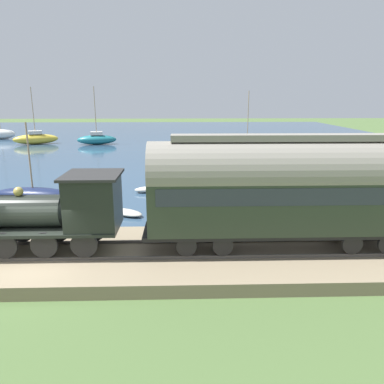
{
  "coord_description": "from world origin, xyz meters",
  "views": [
    {
      "loc": [
        -12.77,
        -5.07,
        6.35
      ],
      "look_at": [
        7.14,
        -5.7,
        1.25
      ],
      "focal_mm": 35.0,
      "sensor_mm": 36.0,
      "label": 1
    }
  ],
  "objects_px": {
    "steam_locomotive": "(61,208)",
    "sailboat_white": "(1,134)",
    "sailboat_teal": "(97,139)",
    "rowboat_near_shore": "(149,189)",
    "sailboat_navy": "(33,194)",
    "passenger_coach": "(285,187)",
    "sailboat_brown": "(247,145)",
    "rowboat_off_pier": "(126,212)",
    "sailboat_yellow": "(36,139)"
  },
  "relations": [
    {
      "from": "steam_locomotive",
      "to": "sailboat_white",
      "type": "distance_m",
      "value": 50.37
    },
    {
      "from": "sailboat_teal",
      "to": "rowboat_near_shore",
      "type": "bearing_deg",
      "value": -170.74
    },
    {
      "from": "steam_locomotive",
      "to": "sailboat_navy",
      "type": "xyz_separation_m",
      "value": [
        9.18,
        4.66,
        -1.8
      ]
    },
    {
      "from": "sailboat_navy",
      "to": "sailboat_white",
      "type": "bearing_deg",
      "value": 34.5
    },
    {
      "from": "steam_locomotive",
      "to": "sailboat_white",
      "type": "bearing_deg",
      "value": 27.06
    },
    {
      "from": "steam_locomotive",
      "to": "rowboat_near_shore",
      "type": "height_order",
      "value": "steam_locomotive"
    },
    {
      "from": "sailboat_teal",
      "to": "rowboat_near_shore",
      "type": "height_order",
      "value": "sailboat_teal"
    },
    {
      "from": "sailboat_white",
      "to": "rowboat_near_shore",
      "type": "xyz_separation_m",
      "value": [
        -33.68,
        -25.28,
        -0.58
      ]
    },
    {
      "from": "steam_locomotive",
      "to": "sailboat_navy",
      "type": "relative_size",
      "value": 1.16
    },
    {
      "from": "passenger_coach",
      "to": "sailboat_white",
      "type": "height_order",
      "value": "sailboat_white"
    },
    {
      "from": "sailboat_brown",
      "to": "rowboat_off_pier",
      "type": "xyz_separation_m",
      "value": [
        -26.14,
        11.25,
        -0.33
      ]
    },
    {
      "from": "sailboat_navy",
      "to": "sailboat_brown",
      "type": "distance_m",
      "value": 28.9
    },
    {
      "from": "sailboat_navy",
      "to": "rowboat_near_shore",
      "type": "distance_m",
      "value": 7.32
    },
    {
      "from": "passenger_coach",
      "to": "rowboat_off_pier",
      "type": "distance_m",
      "value": 9.69
    },
    {
      "from": "steam_locomotive",
      "to": "passenger_coach",
      "type": "distance_m",
      "value": 8.54
    },
    {
      "from": "sailboat_white",
      "to": "rowboat_off_pier",
      "type": "bearing_deg",
      "value": -160.75
    },
    {
      "from": "rowboat_off_pier",
      "to": "sailboat_navy",
      "type": "bearing_deg",
      "value": 96.55
    },
    {
      "from": "steam_locomotive",
      "to": "sailboat_brown",
      "type": "distance_m",
      "value": 34.71
    },
    {
      "from": "passenger_coach",
      "to": "sailboat_brown",
      "type": "distance_m",
      "value": 32.6
    },
    {
      "from": "passenger_coach",
      "to": "sailboat_navy",
      "type": "distance_m",
      "value": 16.26
    },
    {
      "from": "rowboat_near_shore",
      "to": "steam_locomotive",
      "type": "bearing_deg",
      "value": 157.11
    },
    {
      "from": "rowboat_off_pier",
      "to": "steam_locomotive",
      "type": "bearing_deg",
      "value": -160.97
    },
    {
      "from": "steam_locomotive",
      "to": "sailboat_white",
      "type": "xyz_separation_m",
      "value": [
        44.84,
        22.9,
        -1.47
      ]
    },
    {
      "from": "sailboat_brown",
      "to": "rowboat_near_shore",
      "type": "xyz_separation_m",
      "value": [
        -21.07,
        10.4,
        -0.29
      ]
    },
    {
      "from": "sailboat_navy",
      "to": "sailboat_yellow",
      "type": "xyz_separation_m",
      "value": [
        29.09,
        10.55,
        0.31
      ]
    },
    {
      "from": "sailboat_yellow",
      "to": "rowboat_off_pier",
      "type": "height_order",
      "value": "sailboat_yellow"
    },
    {
      "from": "sailboat_brown",
      "to": "rowboat_near_shore",
      "type": "relative_size",
      "value": 3.4
    },
    {
      "from": "sailboat_teal",
      "to": "sailboat_navy",
      "type": "bearing_deg",
      "value": 174.45
    },
    {
      "from": "sailboat_navy",
      "to": "rowboat_off_pier",
      "type": "distance_m",
      "value": 6.93
    },
    {
      "from": "steam_locomotive",
      "to": "sailboat_yellow",
      "type": "bearing_deg",
      "value": 21.68
    },
    {
      "from": "sailboat_navy",
      "to": "sailboat_white",
      "type": "distance_m",
      "value": 40.05
    },
    {
      "from": "passenger_coach",
      "to": "sailboat_yellow",
      "type": "height_order",
      "value": "sailboat_yellow"
    },
    {
      "from": "sailboat_navy",
      "to": "rowboat_off_pier",
      "type": "height_order",
      "value": "sailboat_navy"
    },
    {
      "from": "passenger_coach",
      "to": "rowboat_near_shore",
      "type": "distance_m",
      "value": 13.04
    },
    {
      "from": "sailboat_brown",
      "to": "rowboat_near_shore",
      "type": "bearing_deg",
      "value": 171.8
    },
    {
      "from": "sailboat_teal",
      "to": "steam_locomotive",
      "type": "bearing_deg",
      "value": -179.6
    },
    {
      "from": "sailboat_navy",
      "to": "sailboat_teal",
      "type": "height_order",
      "value": "sailboat_teal"
    },
    {
      "from": "sailboat_navy",
      "to": "sailboat_brown",
      "type": "height_order",
      "value": "sailboat_brown"
    },
    {
      "from": "sailboat_teal",
      "to": "sailboat_brown",
      "type": "height_order",
      "value": "sailboat_teal"
    },
    {
      "from": "sailboat_brown",
      "to": "sailboat_white",
      "type": "xyz_separation_m",
      "value": [
        12.61,
        35.68,
        0.3
      ]
    },
    {
      "from": "steam_locomotive",
      "to": "rowboat_near_shore",
      "type": "relative_size",
      "value": 2.83
    },
    {
      "from": "sailboat_yellow",
      "to": "rowboat_off_pier",
      "type": "xyz_separation_m",
      "value": [
        -32.2,
        -16.74,
        -0.6
      ]
    },
    {
      "from": "passenger_coach",
      "to": "sailboat_white",
      "type": "distance_m",
      "value": 54.79
    },
    {
      "from": "sailboat_yellow",
      "to": "sailboat_teal",
      "type": "relative_size",
      "value": 0.99
    },
    {
      "from": "sailboat_yellow",
      "to": "rowboat_near_shore",
      "type": "relative_size",
      "value": 3.68
    },
    {
      "from": "sailboat_teal",
      "to": "sailboat_brown",
      "type": "bearing_deg",
      "value": -115.38
    },
    {
      "from": "sailboat_teal",
      "to": "rowboat_near_shore",
      "type": "xyz_separation_m",
      "value": [
        -26.51,
        -9.17,
        -0.51
      ]
    },
    {
      "from": "passenger_coach",
      "to": "sailboat_yellow",
      "type": "relative_size",
      "value": 1.43
    },
    {
      "from": "steam_locomotive",
      "to": "sailboat_teal",
      "type": "xyz_separation_m",
      "value": [
        37.67,
        6.79,
        -1.54
      ]
    },
    {
      "from": "sailboat_yellow",
      "to": "sailboat_navy",
      "type": "bearing_deg",
      "value": 178.79
    }
  ]
}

